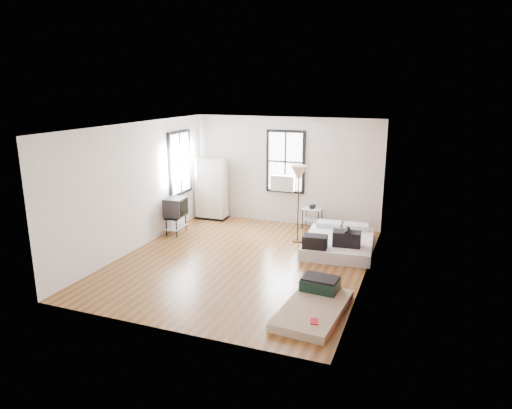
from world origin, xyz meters
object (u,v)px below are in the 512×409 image
at_px(tv_stand, 176,208).
at_px(wardrobe, 212,189).
at_px(mattress_bare, 315,303).
at_px(side_table, 312,213).
at_px(floor_lamp, 299,177).
at_px(mattress_main, 338,242).

bearing_deg(tv_stand, wardrobe, 77.05).
bearing_deg(wardrobe, mattress_bare, -48.45).
xyz_separation_m(wardrobe, tv_stand, (-0.21, -1.56, -0.18)).
bearing_deg(side_table, tv_stand, -151.75).
height_order(wardrobe, tv_stand, wardrobe).
bearing_deg(wardrobe, side_table, -0.10).
bearing_deg(mattress_bare, floor_lamp, 115.27).
relative_size(side_table, tv_stand, 0.69).
relative_size(wardrobe, side_table, 2.65).
relative_size(mattress_bare, floor_lamp, 0.98).
relative_size(wardrobe, tv_stand, 1.83).
bearing_deg(mattress_bare, wardrobe, 137.66).
bearing_deg(tv_stand, floor_lamp, 4.96).
distance_m(side_table, floor_lamp, 1.58).
distance_m(mattress_main, wardrobe, 4.00).
height_order(side_table, floor_lamp, floor_lamp).
distance_m(side_table, tv_stand, 3.44).
bearing_deg(side_table, wardrobe, -178.57).
bearing_deg(mattress_main, floor_lamp, 162.65).
relative_size(mattress_main, side_table, 3.35).
bearing_deg(side_table, mattress_main, -54.79).
height_order(mattress_bare, side_table, side_table).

